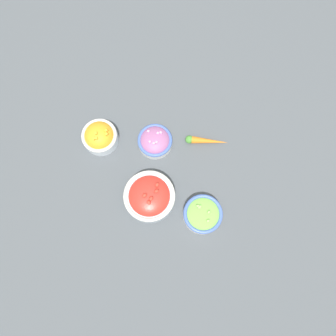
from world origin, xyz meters
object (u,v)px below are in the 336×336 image
Objects in this scene: bowl_red_onion at (155,141)px; bowl_lettuce at (203,214)px; bowl_squash at (100,136)px; loose_carrot at (205,141)px; bowl_cherry_tomatoes at (150,196)px.

bowl_lettuce is at bearing -61.25° from bowl_red_onion.
bowl_squash is 0.36m from loose_carrot.
loose_carrot is at bearing 42.96° from bowl_cherry_tomatoes.
bowl_cherry_tomatoes is 0.27m from loose_carrot.
bowl_red_onion is at bearing 82.09° from bowl_cherry_tomatoes.
loose_carrot is (0.17, -0.01, -0.01)m from bowl_red_onion.
bowl_cherry_tomatoes is 0.27m from bowl_squash.
bowl_lettuce is at bearing -21.33° from bowl_cherry_tomatoes.
bowl_lettuce is 0.25m from loose_carrot.
bowl_squash is at bearing 172.77° from bowl_red_onion.
bowl_cherry_tomatoes is 0.18m from bowl_lettuce.
bowl_squash reaches higher than bowl_red_onion.
bowl_red_onion is 0.94× the size of bowl_lettuce.
bowl_squash reaches higher than bowl_lettuce.
bowl_lettuce is 0.86× the size of loose_carrot.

